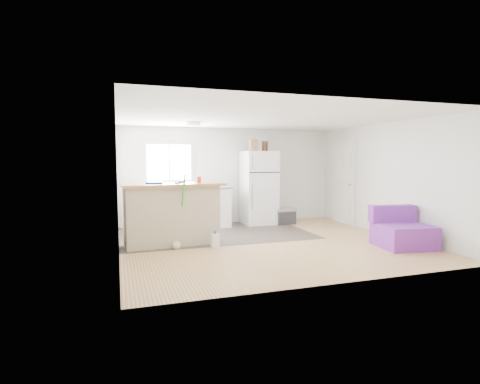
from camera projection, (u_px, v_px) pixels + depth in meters
The scene contains 19 objects.
room at pixel (268, 181), 7.16m from camera, with size 5.51×5.01×2.41m.
vinyl_zone at pixel (216, 233), 8.22m from camera, with size 4.05×2.50×0.00m, color #372E29.
window at pixel (169, 162), 9.00m from camera, with size 1.18×0.06×0.98m.
interior_door at pixel (344, 183), 9.49m from camera, with size 0.11×0.92×2.10m.
ceiling_fixture at pixel (193, 124), 7.82m from camera, with size 0.30×0.30×0.07m, color white.
kitchen_cabinets at pixel (185, 207), 8.88m from camera, with size 2.24×0.88×1.27m.
peninsula at pixel (172, 214), 7.10m from camera, with size 1.96×0.88×1.17m.
refrigerator at pixel (259, 188), 9.37m from camera, with size 0.81×0.77×1.82m.
cooler at pixel (284, 216), 9.39m from camera, with size 0.54×0.39×0.39m.
purple_seat at pixel (402, 232), 6.94m from camera, with size 1.02×0.98×0.75m.
cleaner_jug at pixel (215, 241), 6.84m from camera, with size 0.16×0.13×0.32m.
mop at pixel (178, 236), 6.80m from camera, with size 0.26×0.38×1.36m.
red_cup at pixel (199, 180), 7.25m from camera, with size 0.08×0.08×0.12m, color red.
blue_tray at pixel (154, 183), 6.92m from camera, with size 0.30×0.22×0.04m, color #1430BD.
tool_a at pixel (182, 182), 7.25m from camera, with size 0.14×0.05×0.03m, color black.
tool_b at pixel (178, 183), 6.99m from camera, with size 0.10×0.04×0.03m, color black.
cardboard_box at pixel (253, 145), 9.21m from camera, with size 0.20×0.10×0.30m, color tan.
bottle_left at pixel (263, 146), 9.27m from camera, with size 0.07×0.07×0.25m, color #3A1B0A.
bottle_right at pixel (267, 146), 9.29m from camera, with size 0.07×0.07×0.25m, color #3A1B0A.
Camera 1 is at (-2.75, -6.62, 1.62)m, focal length 28.00 mm.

